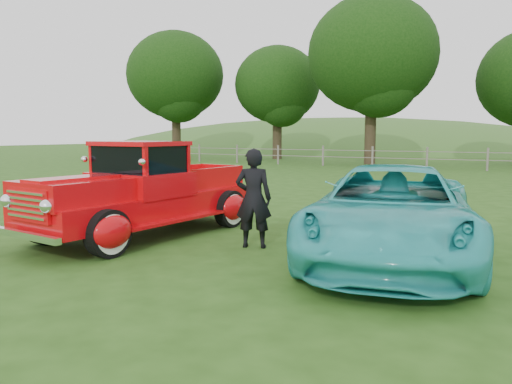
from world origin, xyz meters
The scene contains 9 objects.
ground centered at (0.00, 0.00, 0.00)m, with size 140.00×140.00×0.00m, color #244813.
distant_hills centered at (-4.08, 59.46, -4.55)m, with size 116.00×60.00×18.00m.
fence_line centered at (0.00, 22.00, 0.60)m, with size 48.00×0.12×1.20m.
tree_far_west centered at (-20.00, 26.00, 6.49)m, with size 7.60×7.60×9.93m.
tree_mid_west centered at (-12.00, 28.00, 5.55)m, with size 6.40×6.40×8.46m.
tree_near_west centered at (-4.00, 25.00, 6.80)m, with size 8.00×8.00×10.42m.
red_pickup centered at (-1.57, 0.89, 0.80)m, with size 2.61×5.14×1.78m.
teal_sedan centered at (2.98, 1.33, 0.72)m, with size 2.38×5.16×1.43m, color #2CB2B1.
man centered at (0.74, 1.00, 0.84)m, with size 0.61×0.40×1.68m, color black.
Camera 1 is at (4.73, -6.28, 1.92)m, focal length 35.00 mm.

